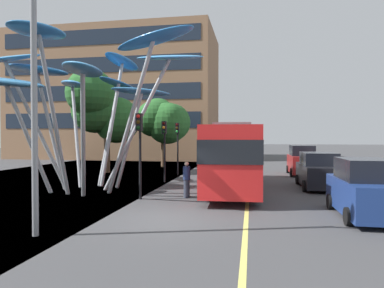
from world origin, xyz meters
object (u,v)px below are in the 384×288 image
(leaf_sculpture, at_px, (80,77))
(car_parked_near, at_px, (365,190))
(pedestrian, at_px, (187,180))
(car_parked_mid, at_px, (318,171))
(car_parked_far, at_px, (302,161))
(traffic_light_island_mid, at_px, (177,137))
(street_lamp, at_px, (44,59))
(traffic_light_kerb_near, at_px, (139,137))
(red_bus, at_px, (232,153))
(traffic_light_kerb_far, at_px, (164,138))

(leaf_sculpture, relative_size, car_parked_near, 3.11)
(pedestrian, bearing_deg, car_parked_mid, 31.62)
(car_parked_near, bearing_deg, pedestrian, 158.16)
(leaf_sculpture, bearing_deg, car_parked_mid, 12.65)
(car_parked_near, xyz_separation_m, pedestrian, (-7.04, 2.82, -0.13))
(car_parked_near, relative_size, car_parked_far, 1.02)
(traffic_light_island_mid, distance_m, street_lamp, 16.25)
(street_lamp, height_order, pedestrian, street_lamp)
(traffic_light_island_mid, distance_m, car_parked_near, 15.43)
(car_parked_far, bearing_deg, traffic_light_kerb_near, -126.84)
(red_bus, distance_m, car_parked_near, 7.98)
(leaf_sculpture, distance_m, traffic_light_island_mid, 9.33)
(traffic_light_kerb_far, bearing_deg, car_parked_far, 32.18)
(car_parked_near, relative_size, street_lamp, 0.51)
(red_bus, height_order, car_parked_far, red_bus)
(leaf_sculpture, xyz_separation_m, traffic_light_kerb_far, (3.71, 3.83, -3.33))
(traffic_light_island_mid, bearing_deg, car_parked_near, -51.65)
(leaf_sculpture, relative_size, traffic_light_kerb_far, 3.32)
(red_bus, relative_size, leaf_sculpture, 0.91)
(traffic_light_kerb_far, distance_m, car_parked_far, 11.01)
(car_parked_mid, height_order, car_parked_far, car_parked_far)
(pedestrian, bearing_deg, red_bus, 58.78)
(leaf_sculpture, relative_size, traffic_light_island_mid, 3.26)
(leaf_sculpture, xyz_separation_m, car_parked_far, (12.91, 9.62, -5.08))
(car_parked_near, distance_m, car_parked_mid, 6.98)
(red_bus, height_order, car_parked_mid, red_bus)
(car_parked_near, height_order, car_parked_far, car_parked_far)
(traffic_light_island_mid, xyz_separation_m, car_parked_far, (9.24, 1.69, -1.80))
(pedestrian, bearing_deg, leaf_sculpture, 168.35)
(traffic_light_kerb_near, relative_size, car_parked_near, 0.96)
(traffic_light_kerb_far, relative_size, car_parked_mid, 0.87)
(car_parked_far, distance_m, pedestrian, 12.82)
(car_parked_far, bearing_deg, traffic_light_island_mid, -169.65)
(pedestrian, bearing_deg, traffic_light_kerb_far, 115.35)
(street_lamp, bearing_deg, traffic_light_island_mid, 88.59)
(car_parked_near, bearing_deg, car_parked_mid, 92.49)
(traffic_light_island_mid, relative_size, pedestrian, 2.31)
(car_parked_mid, bearing_deg, car_parked_far, 89.64)
(traffic_light_island_mid, height_order, car_parked_far, traffic_light_island_mid)
(traffic_light_island_mid, bearing_deg, traffic_light_kerb_far, -89.34)
(traffic_light_island_mid, xyz_separation_m, car_parked_near, (9.51, -12.01, -1.86))
(leaf_sculpture, distance_m, street_lamp, 8.84)
(car_parked_near, xyz_separation_m, street_lamp, (-9.90, -4.07, 4.14))
(traffic_light_kerb_near, relative_size, traffic_light_island_mid, 1.01)
(traffic_light_kerb_far, relative_size, street_lamp, 0.48)
(car_parked_near, xyz_separation_m, car_parked_far, (-0.26, 13.70, 0.06))
(leaf_sculpture, bearing_deg, car_parked_near, -17.23)
(red_bus, bearing_deg, pedestrian, -121.22)
(car_parked_mid, xyz_separation_m, pedestrian, (-6.74, -4.15, -0.09))
(red_bus, distance_m, car_parked_far, 9.06)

